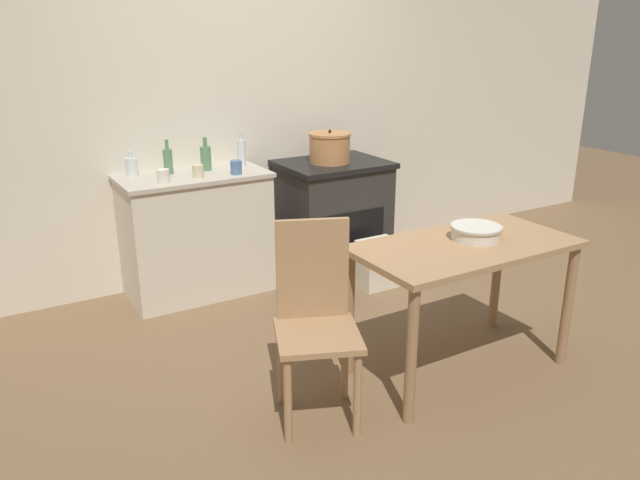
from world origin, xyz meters
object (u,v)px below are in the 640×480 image
cup_center (236,167)px  bottle_center_left (241,153)px  bottle_far_left (206,157)px  bottle_mid_left (168,161)px  work_table (464,263)px  bottle_left (132,166)px  mixing_bowl_large (476,232)px  stock_pot (330,148)px  flour_sack (378,264)px  stove (332,215)px  cup_mid_right (163,176)px  chair (316,317)px  cup_center_right (198,171)px

cup_center → bottle_center_left: bearing=56.8°
bottle_far_left → bottle_mid_left: (-0.27, 0.02, 0.00)m
bottle_far_left → cup_center: bottle_far_left is taller
work_table → bottle_left: bottle_left is taller
mixing_bowl_large → stock_pot: bearing=86.5°
flour_sack → bottle_far_left: 1.49m
cup_center → flour_sack: bearing=-25.3°
stove → cup_mid_right: size_ratio=9.59×
chair → bottle_far_left: 1.88m
bottle_mid_left → cup_mid_right: bottle_mid_left is taller
work_table → bottle_mid_left: 2.18m
bottle_center_left → cup_mid_right: 0.68m
bottle_mid_left → stock_pot: bearing=-7.4°
flour_sack → mixing_bowl_large: (-0.21, -1.18, 0.62)m
chair → bottle_far_left: (0.15, 1.81, 0.46)m
bottle_far_left → stock_pot: bearing=-8.1°
cup_center_right → bottle_far_left: bearing=55.0°
chair → cup_center: bearing=102.0°
work_table → bottle_far_left: size_ratio=5.16×
mixing_bowl_large → bottle_far_left: (-0.85, 1.84, 0.18)m
stove → mixing_bowl_large: (-0.14, -1.73, 0.37)m
work_table → bottle_center_left: size_ratio=4.51×
bottle_center_left → cup_center: bearing=-123.2°
bottle_far_left → bottle_center_left: size_ratio=0.87×
bottle_mid_left → bottle_center_left: size_ratio=0.89×
flour_sack → cup_center_right: size_ratio=4.20×
chair → mixing_bowl_large: bearing=20.5°
mixing_bowl_large → bottle_far_left: bearing=114.8°
cup_center → work_table: bearing=-69.2°
bottle_left → cup_mid_right: bottle_left is taller
bottle_left → flour_sack: bearing=-25.7°
bottle_mid_left → cup_center_right: 0.26m
bottle_left → mixing_bowl_large: bearing=-55.0°
cup_mid_right → bottle_left: bearing=111.8°
stove → cup_center_right: bearing=-176.6°
stock_pot → cup_mid_right: bearing=-176.3°
chair → bottle_left: (-0.35, 1.90, 0.43)m
stove → cup_center_right: cup_center_right is taller
cup_mid_right → bottle_mid_left: bearing=65.3°
bottle_mid_left → bottle_far_left: bearing=-5.1°
work_table → stock_pot: 1.77m
bottle_far_left → cup_center_right: (-0.13, -0.18, -0.05)m
stock_pot → mixing_bowl_large: size_ratio=1.15×
bottle_far_left → stove: bearing=-6.7°
cup_center_right → chair: bearing=-90.8°
cup_mid_right → work_table: bearing=-55.3°
stock_pot → mixing_bowl_large: bearing=-93.5°
stove → flour_sack: bearing=-83.1°
bottle_mid_left → bottle_center_left: bearing=-5.5°
bottle_far_left → cup_center_right: bearing=-125.0°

